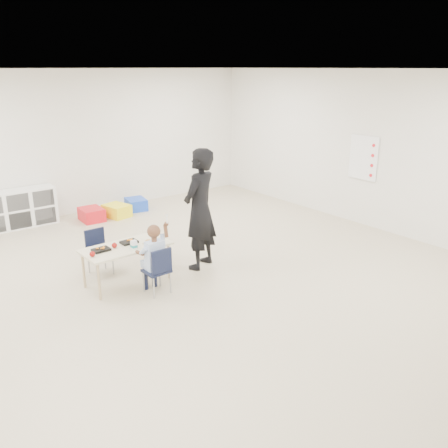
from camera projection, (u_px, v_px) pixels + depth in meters
room at (204, 189)px, 5.81m from camera, size 9.00×9.02×2.80m
table at (127, 264)px, 6.44m from camera, size 1.19×0.62×0.54m
chair_near at (156, 270)px, 6.14m from camera, size 0.32×0.30×0.64m
chair_far at (100, 253)px, 6.71m from camera, size 0.32×0.30×0.64m
child at (156, 257)px, 6.08m from camera, size 0.44×0.44×1.01m
lunch_tray_near at (129, 242)px, 6.47m from camera, size 0.23×0.17×0.03m
lunch_tray_far at (101, 250)px, 6.19m from camera, size 0.23×0.17×0.03m
milk_carton at (134, 244)px, 6.28m from camera, size 0.07×0.07×0.10m
bread_roll at (148, 242)px, 6.42m from camera, size 0.09×0.09×0.07m
apple_near at (114, 245)px, 6.29m from camera, size 0.07×0.07×0.07m
apple_far at (92, 254)px, 6.00m from camera, size 0.07×0.07×0.07m
cubby_shelf at (16, 209)px, 8.67m from camera, size 1.40×0.40×0.70m
rules_poster at (363, 158)px, 8.62m from camera, size 0.02×0.60×0.80m
adult at (200, 209)px, 6.79m from camera, size 0.76×0.66×1.76m
bin_red at (92, 214)px, 9.11m from camera, size 0.41×0.52×0.25m
bin_yellow at (117, 211)px, 9.36m from camera, size 0.49×0.57×0.24m
bin_blue at (136, 204)px, 9.82m from camera, size 0.45×0.53×0.23m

